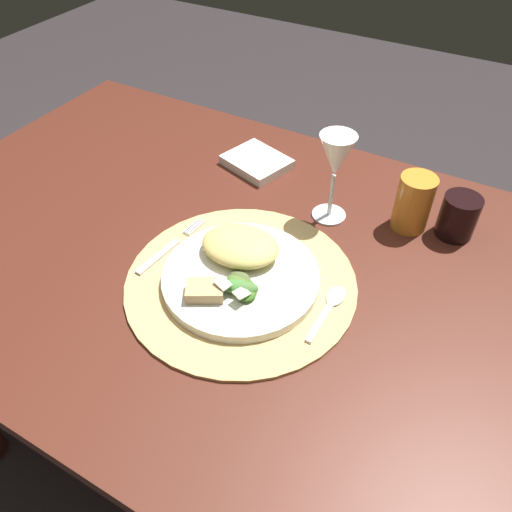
{
  "coord_description": "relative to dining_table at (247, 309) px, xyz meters",
  "views": [
    {
      "loc": [
        0.32,
        -0.54,
        1.32
      ],
      "look_at": [
        0.02,
        -0.01,
        0.74
      ],
      "focal_mm": 35.29,
      "sensor_mm": 36.0,
      "label": 1
    }
  ],
  "objects": [
    {
      "name": "ground_plane",
      "position": [
        0.0,
        0.0,
        -0.58
      ],
      "size": [
        6.0,
        6.0,
        0.0
      ],
      "primitive_type": "plane",
      "color": "#2C2527"
    },
    {
      "name": "amber_tumbler",
      "position": [
        0.22,
        0.22,
        0.19
      ],
      "size": [
        0.06,
        0.06,
        0.1
      ],
      "primitive_type": "cylinder",
      "color": "orange",
      "rests_on": "dining_table"
    },
    {
      "name": "placemat",
      "position": [
        0.02,
        -0.06,
        0.14
      ],
      "size": [
        0.38,
        0.38,
        0.01
      ],
      "primitive_type": "cylinder",
      "color": "tan",
      "rests_on": "dining_table"
    },
    {
      "name": "dark_tumbler",
      "position": [
        0.29,
        0.24,
        0.18
      ],
      "size": [
        0.07,
        0.07,
        0.08
      ],
      "primitive_type": "cylinder",
      "color": "black",
      "rests_on": "dining_table"
    },
    {
      "name": "pasta_serving",
      "position": [
        0.0,
        -0.02,
        0.18
      ],
      "size": [
        0.14,
        0.12,
        0.04
      ],
      "primitive_type": "ellipsoid",
      "rotation": [
        0.0,
        0.0,
        3.28
      ],
      "color": "#E0C569",
      "rests_on": "dinner_plate"
    },
    {
      "name": "dining_table",
      "position": [
        0.0,
        0.0,
        0.0
      ],
      "size": [
        1.37,
        0.84,
        0.72
      ],
      "color": "#4C2016",
      "rests_on": "ground"
    },
    {
      "name": "bread_piece",
      "position": [
        0.0,
        -0.12,
        0.17
      ],
      "size": [
        0.07,
        0.06,
        0.02
      ],
      "primitive_type": "cube",
      "rotation": [
        0.0,
        0.0,
        0.52
      ],
      "color": "tan",
      "rests_on": "dinner_plate"
    },
    {
      "name": "spoon",
      "position": [
        0.17,
        -0.03,
        0.15
      ],
      "size": [
        0.03,
        0.12,
        0.01
      ],
      "color": "silver",
      "rests_on": "placemat"
    },
    {
      "name": "salad_greens",
      "position": [
        0.04,
        -0.09,
        0.17
      ],
      "size": [
        0.07,
        0.07,
        0.03
      ],
      "color": "#4F712C",
      "rests_on": "dinner_plate"
    },
    {
      "name": "napkin",
      "position": [
        -0.12,
        0.25,
        0.15
      ],
      "size": [
        0.15,
        0.14,
        0.02
      ],
      "primitive_type": "cube",
      "rotation": [
        0.0,
        0.0,
        -0.3
      ],
      "color": "white",
      "rests_on": "dining_table"
    },
    {
      "name": "fork",
      "position": [
        -0.12,
        -0.06,
        0.15
      ],
      "size": [
        0.03,
        0.17,
        0.0
      ],
      "color": "silver",
      "rests_on": "placemat"
    },
    {
      "name": "wine_glass",
      "position": [
        0.08,
        0.17,
        0.26
      ],
      "size": [
        0.06,
        0.06,
        0.17
      ],
      "color": "silver",
      "rests_on": "dining_table"
    },
    {
      "name": "dinner_plate",
      "position": [
        0.02,
        -0.06,
        0.15
      ],
      "size": [
        0.25,
        0.25,
        0.02
      ],
      "primitive_type": "cylinder",
      "color": "silver",
      "rests_on": "placemat"
    }
  ]
}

